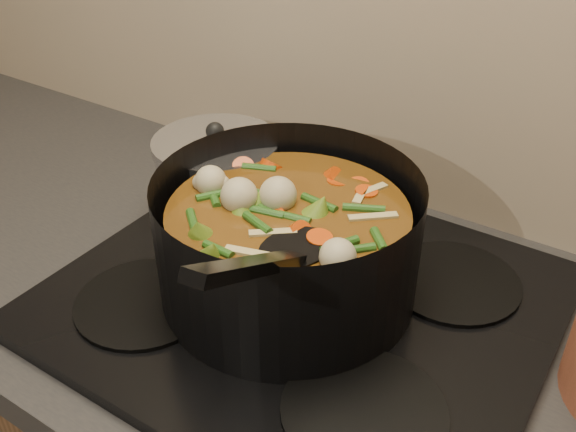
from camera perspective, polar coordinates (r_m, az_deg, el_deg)
The scene contains 3 objects.
stovetop at distance 0.86m, azimuth 1.25°, elevation -7.30°, with size 0.62×0.54×0.03m.
stockpot at distance 0.82m, azimuth 0.00°, elevation -2.39°, with size 0.35×0.45×0.25m.
saucepan at distance 0.99m, azimuth -6.23°, elevation 3.45°, with size 0.19×0.19×0.16m.
Camera 1 is at (0.34, 1.37, 1.48)m, focal length 40.00 mm.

